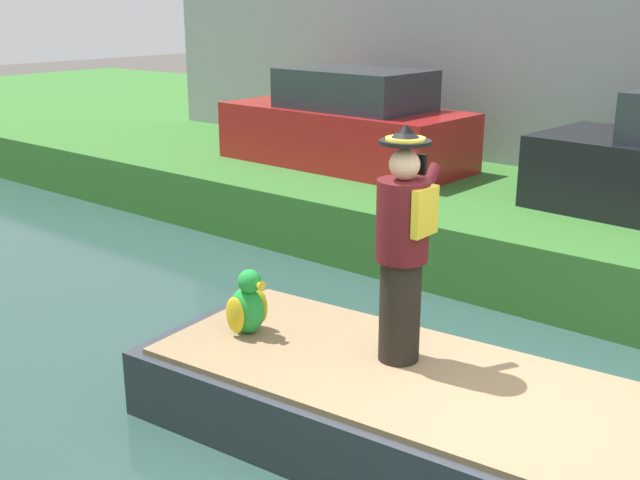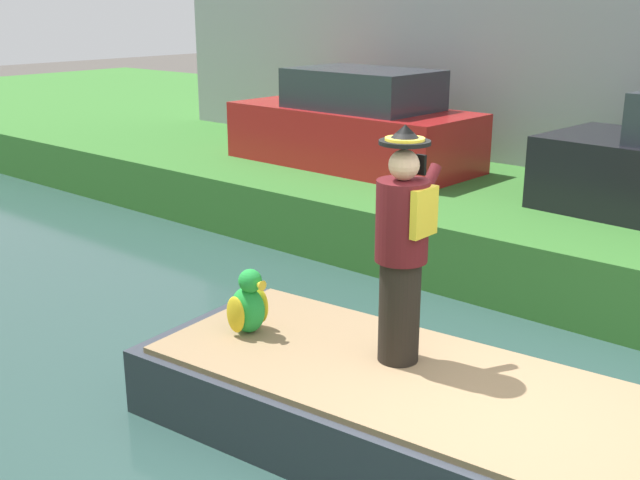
{
  "view_description": "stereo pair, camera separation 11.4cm",
  "coord_description": "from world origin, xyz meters",
  "px_view_note": "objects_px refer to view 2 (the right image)",
  "views": [
    {
      "loc": [
        -4.51,
        -2.12,
        3.4
      ],
      "look_at": [
        -0.04,
        1.59,
        1.61
      ],
      "focal_mm": 43.5,
      "sensor_mm": 36.0,
      "label": 1
    },
    {
      "loc": [
        -4.44,
        -2.2,
        3.4
      ],
      "look_at": [
        -0.04,
        1.59,
        1.61
      ],
      "focal_mm": 43.5,
      "sensor_mm": 36.0,
      "label": 2
    }
  ],
  "objects_px": {
    "person_pirate": "(402,247)",
    "parked_car_red": "(354,125)",
    "parrot_plush": "(248,305)",
    "boat": "(400,408)"
  },
  "relations": [
    {
      "from": "person_pirate",
      "to": "parked_car_red",
      "type": "xyz_separation_m",
      "value": [
        4.94,
        4.36,
        -0.09
      ]
    },
    {
      "from": "boat",
      "to": "parked_car_red",
      "type": "bearing_deg",
      "value": 41.39
    },
    {
      "from": "person_pirate",
      "to": "parked_car_red",
      "type": "distance_m",
      "value": 6.58
    },
    {
      "from": "boat",
      "to": "person_pirate",
      "type": "xyz_separation_m",
      "value": [
        0.17,
        0.14,
        1.23
      ]
    },
    {
      "from": "boat",
      "to": "parked_car_red",
      "type": "height_order",
      "value": "parked_car_red"
    },
    {
      "from": "boat",
      "to": "person_pirate",
      "type": "distance_m",
      "value": 1.25
    },
    {
      "from": "person_pirate",
      "to": "parrot_plush",
      "type": "distance_m",
      "value": 1.5
    },
    {
      "from": "boat",
      "to": "parrot_plush",
      "type": "bearing_deg",
      "value": 99.32
    },
    {
      "from": "person_pirate",
      "to": "parked_car_red",
      "type": "relative_size",
      "value": 0.46
    },
    {
      "from": "person_pirate",
      "to": "parrot_plush",
      "type": "bearing_deg",
      "value": 96.87
    }
  ]
}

